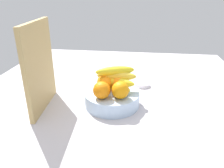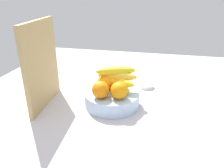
% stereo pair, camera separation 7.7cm
% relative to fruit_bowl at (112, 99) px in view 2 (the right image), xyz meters
% --- Properties ---
extents(ground_plane, '(1.80, 1.40, 0.03)m').
position_rel_fruit_bowl_xyz_m(ground_plane, '(-0.01, -0.00, -0.05)').
color(ground_plane, '#B9B2B7').
extents(fruit_bowl, '(0.24, 0.24, 0.06)m').
position_rel_fruit_bowl_xyz_m(fruit_bowl, '(0.00, 0.00, 0.00)').
color(fruit_bowl, '#ADC7E4').
rests_on(fruit_bowl, ground_plane).
extents(orange_front_left, '(0.07, 0.07, 0.07)m').
position_rel_fruit_bowl_xyz_m(orange_front_left, '(-0.06, 0.03, 0.07)').
color(orange_front_left, orange).
rests_on(orange_front_left, fruit_bowl).
extents(orange_front_right, '(0.07, 0.07, 0.07)m').
position_rel_fruit_bowl_xyz_m(orange_front_right, '(-0.05, -0.04, 0.07)').
color(orange_front_right, orange).
rests_on(orange_front_right, fruit_bowl).
extents(orange_center, '(0.07, 0.07, 0.07)m').
position_rel_fruit_bowl_xyz_m(orange_center, '(0.03, -0.02, 0.07)').
color(orange_center, orange).
rests_on(orange_center, fruit_bowl).
extents(orange_back_left, '(0.07, 0.07, 0.07)m').
position_rel_fruit_bowl_xyz_m(orange_back_left, '(0.03, 0.03, 0.07)').
color(orange_back_left, orange).
rests_on(orange_back_left, fruit_bowl).
extents(banana_bunch, '(0.13, 0.18, 0.11)m').
position_rel_fruit_bowl_xyz_m(banana_bunch, '(0.03, -0.01, 0.08)').
color(banana_bunch, yellow).
rests_on(banana_bunch, fruit_bowl).
extents(cutting_board, '(0.28, 0.04, 0.36)m').
position_rel_fruit_bowl_xyz_m(cutting_board, '(-0.05, 0.29, 0.15)').
color(cutting_board, tan).
rests_on(cutting_board, ground_plane).
extents(jar_lid, '(0.07, 0.07, 0.02)m').
position_rel_fruit_bowl_xyz_m(jar_lid, '(0.22, -0.13, -0.02)').
color(jar_lid, silver).
rests_on(jar_lid, ground_plane).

